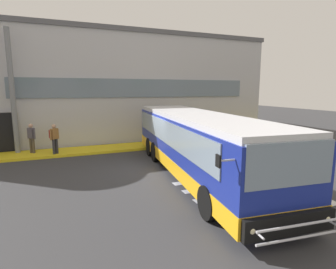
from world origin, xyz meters
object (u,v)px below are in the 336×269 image
object	(u,v)px
entry_support_column	(12,92)
passenger_near_column	(31,137)
safety_bollard_yellow	(175,141)
passenger_by_doorway	(54,137)
bus_main_foreground	(195,145)

from	to	relation	value
entry_support_column	passenger_near_column	xyz separation A→B (m)	(0.80, -0.46, -2.50)
safety_bollard_yellow	passenger_near_column	bearing A→B (deg)	170.80
entry_support_column	passenger_near_column	world-z (taller)	entry_support_column
passenger_near_column	safety_bollard_yellow	xyz separation A→B (m)	(8.24, -1.34, -0.63)
passenger_by_doorway	safety_bollard_yellow	size ratio (longest dim) A/B	1.86
bus_main_foreground	passenger_near_column	xyz separation A→B (m)	(-6.97, 6.51, -0.26)
passenger_near_column	passenger_by_doorway	xyz separation A→B (m)	(1.19, -0.70, 0.03)
bus_main_foreground	safety_bollard_yellow	world-z (taller)	bus_main_foreground
bus_main_foreground	passenger_by_doorway	bearing A→B (deg)	134.82
entry_support_column	bus_main_foreground	xyz separation A→B (m)	(7.77, -6.97, -2.25)
passenger_by_doorway	safety_bollard_yellow	xyz separation A→B (m)	(7.05, -0.64, -0.66)
entry_support_column	passenger_by_doorway	size ratio (longest dim) A/B	4.10
entry_support_column	passenger_near_column	size ratio (longest dim) A/B	4.10
entry_support_column	bus_main_foreground	size ratio (longest dim) A/B	0.56
bus_main_foreground	safety_bollard_yellow	xyz separation A→B (m)	(1.27, 5.17, -0.89)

